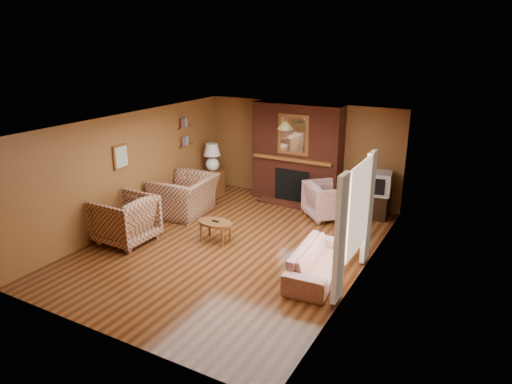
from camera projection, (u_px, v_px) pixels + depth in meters
The scene contains 20 objects.
floor at pixel (233, 245), 8.90m from camera, with size 6.50×6.50×0.00m, color #3F1D0D.
ceiling at pixel (231, 123), 8.14m from camera, with size 6.50×6.50×0.00m, color silver.
wall_back at pixel (301, 151), 11.22m from camera, with size 6.50×6.50×0.00m, color brown.
wall_front at pixel (99, 256), 5.82m from camera, with size 6.50×6.50×0.00m, color brown.
wall_left at pixel (131, 170), 9.66m from camera, with size 6.50×6.50×0.00m, color brown.
wall_right at pixel (363, 210), 7.38m from camera, with size 6.50×6.50×0.00m, color brown.
fireplace at pixel (297, 154), 11.01m from camera, with size 2.20×0.82×2.40m.
window_right at pixel (357, 218), 7.26m from camera, with size 0.10×1.85×2.00m.
bookshelf at pixel (187, 133), 11.06m from camera, with size 0.09×0.55×0.71m.
botanical_print at pixel (121, 157), 9.28m from camera, with size 0.05×0.40×0.50m.
pendant_light at pixel (285, 125), 10.18m from camera, with size 0.36×0.36×0.48m.
plaid_loveseat at pixel (185, 195), 10.39m from camera, with size 1.35×1.18×0.88m, color maroon.
plaid_armchair at pixel (125, 219), 8.94m from camera, with size 1.00×1.03×0.94m, color maroon.
floral_sofa at pixel (319, 262), 7.69m from camera, with size 1.79×0.70×0.52m, color beige.
floral_armchair at pixel (327, 200), 10.17m from camera, with size 0.88×0.91×0.82m, color beige.
coffee_table at pixel (216, 225), 8.99m from camera, with size 0.75×0.46×0.44m.
side_table at pixel (213, 182), 11.80m from camera, with size 0.46×0.46×0.61m, color brown.
table_lamp at pixel (212, 156), 11.57m from camera, with size 0.43×0.43×0.71m.
tv_stand at pixel (376, 206), 10.21m from camera, with size 0.51×0.47×0.56m, color black.
crt_tv at pixel (378, 183), 10.03m from camera, with size 0.62×0.62×0.50m.
Camera 1 is at (4.29, -6.89, 3.84)m, focal length 32.00 mm.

